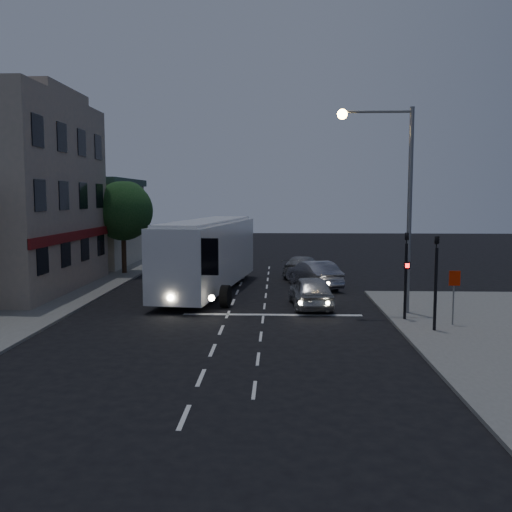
{
  "coord_description": "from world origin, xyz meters",
  "views": [
    {
      "loc": [
        2.22,
        -23.08,
        5.25
      ],
      "look_at": [
        1.1,
        6.3,
        2.2
      ],
      "focal_mm": 40.0,
      "sensor_mm": 36.0,
      "label": 1
    }
  ],
  "objects_px": {
    "car_sedan_a": "(314,274)",
    "regulatory_sign": "(454,289)",
    "car_suv": "(311,291)",
    "street_tree": "(123,208)",
    "car_sedan_b": "(303,266)",
    "streetlight": "(395,186)",
    "traffic_signal_main": "(406,265)",
    "tour_bus": "(208,253)",
    "traffic_signal_side": "(436,271)"
  },
  "relations": [
    {
      "from": "streetlight",
      "to": "car_sedan_b",
      "type": "bearing_deg",
      "value": 105.53
    },
    {
      "from": "car_sedan_a",
      "to": "regulatory_sign",
      "type": "height_order",
      "value": "regulatory_sign"
    },
    {
      "from": "car_suv",
      "to": "car_sedan_b",
      "type": "bearing_deg",
      "value": -94.99
    },
    {
      "from": "tour_bus",
      "to": "car_sedan_a",
      "type": "bearing_deg",
      "value": 22.6
    },
    {
      "from": "car_sedan_a",
      "to": "car_sedan_b",
      "type": "xyz_separation_m",
      "value": [
        -0.41,
        4.78,
        -0.11
      ]
    },
    {
      "from": "car_suv",
      "to": "regulatory_sign",
      "type": "height_order",
      "value": "regulatory_sign"
    },
    {
      "from": "tour_bus",
      "to": "car_suv",
      "type": "distance_m",
      "value": 7.09
    },
    {
      "from": "traffic_signal_main",
      "to": "street_tree",
      "type": "bearing_deg",
      "value": 137.97
    },
    {
      "from": "street_tree",
      "to": "car_sedan_a",
      "type": "bearing_deg",
      "value": -22.85
    },
    {
      "from": "streetlight",
      "to": "street_tree",
      "type": "relative_size",
      "value": 1.45
    },
    {
      "from": "traffic_signal_main",
      "to": "regulatory_sign",
      "type": "xyz_separation_m",
      "value": [
        1.7,
        -1.01,
        -0.82
      ]
    },
    {
      "from": "tour_bus",
      "to": "car_suv",
      "type": "bearing_deg",
      "value": -31.1
    },
    {
      "from": "street_tree",
      "to": "car_suv",
      "type": "bearing_deg",
      "value": -43.02
    },
    {
      "from": "car_sedan_b",
      "to": "street_tree",
      "type": "bearing_deg",
      "value": 15.33
    },
    {
      "from": "tour_bus",
      "to": "streetlight",
      "type": "relative_size",
      "value": 1.48
    },
    {
      "from": "traffic_signal_side",
      "to": "regulatory_sign",
      "type": "bearing_deg",
      "value": 43.92
    },
    {
      "from": "car_sedan_b",
      "to": "car_sedan_a",
      "type": "bearing_deg",
      "value": 112.67
    },
    {
      "from": "tour_bus",
      "to": "traffic_signal_main",
      "type": "height_order",
      "value": "traffic_signal_main"
    },
    {
      "from": "car_sedan_b",
      "to": "traffic_signal_side",
      "type": "xyz_separation_m",
      "value": [
        4.38,
        -15.71,
        1.74
      ]
    },
    {
      "from": "car_sedan_b",
      "to": "regulatory_sign",
      "type": "relative_size",
      "value": 2.12
    },
    {
      "from": "tour_bus",
      "to": "traffic_signal_main",
      "type": "bearing_deg",
      "value": -31.06
    },
    {
      "from": "traffic_signal_main",
      "to": "streetlight",
      "type": "xyz_separation_m",
      "value": [
        -0.26,
        1.42,
        3.31
      ]
    },
    {
      "from": "traffic_signal_side",
      "to": "street_tree",
      "type": "xyz_separation_m",
      "value": [
        -16.51,
        16.22,
        2.08
      ]
    },
    {
      "from": "car_sedan_a",
      "to": "traffic_signal_side",
      "type": "distance_m",
      "value": 11.75
    },
    {
      "from": "traffic_signal_main",
      "to": "traffic_signal_side",
      "type": "bearing_deg",
      "value": -70.51
    },
    {
      "from": "car_suv",
      "to": "street_tree",
      "type": "distance_m",
      "value": 16.87
    },
    {
      "from": "street_tree",
      "to": "regulatory_sign",
      "type": "bearing_deg",
      "value": -41.08
    },
    {
      "from": "tour_bus",
      "to": "car_sedan_a",
      "type": "relative_size",
      "value": 2.77
    },
    {
      "from": "car_suv",
      "to": "street_tree",
      "type": "relative_size",
      "value": 0.73
    },
    {
      "from": "car_sedan_b",
      "to": "streetlight",
      "type": "distance_m",
      "value": 13.75
    },
    {
      "from": "tour_bus",
      "to": "traffic_signal_side",
      "type": "distance_m",
      "value": 13.62
    },
    {
      "from": "car_sedan_b",
      "to": "traffic_signal_side",
      "type": "relative_size",
      "value": 1.14
    },
    {
      "from": "car_sedan_a",
      "to": "regulatory_sign",
      "type": "bearing_deg",
      "value": 97.16
    },
    {
      "from": "tour_bus",
      "to": "traffic_signal_main",
      "type": "relative_size",
      "value": 3.24
    },
    {
      "from": "car_suv",
      "to": "streetlight",
      "type": "relative_size",
      "value": 0.5
    },
    {
      "from": "car_suv",
      "to": "car_sedan_b",
      "type": "height_order",
      "value": "car_suv"
    },
    {
      "from": "tour_bus",
      "to": "regulatory_sign",
      "type": "bearing_deg",
      "value": -29.93
    },
    {
      "from": "tour_bus",
      "to": "regulatory_sign",
      "type": "distance_m",
      "value": 13.77
    },
    {
      "from": "traffic_signal_main",
      "to": "car_suv",
      "type": "bearing_deg",
      "value": 141.35
    },
    {
      "from": "tour_bus",
      "to": "street_tree",
      "type": "xyz_separation_m",
      "value": [
        -6.6,
        6.87,
        2.34
      ]
    },
    {
      "from": "car_suv",
      "to": "traffic_signal_side",
      "type": "relative_size",
      "value": 1.1
    },
    {
      "from": "car_suv",
      "to": "streetlight",
      "type": "xyz_separation_m",
      "value": [
        3.52,
        -1.6,
        4.96
      ]
    },
    {
      "from": "tour_bus",
      "to": "traffic_signal_side",
      "type": "height_order",
      "value": "traffic_signal_side"
    },
    {
      "from": "car_sedan_a",
      "to": "traffic_signal_side",
      "type": "xyz_separation_m",
      "value": [
        3.97,
        -10.94,
        1.63
      ]
    },
    {
      "from": "car_suv",
      "to": "street_tree",
      "type": "height_order",
      "value": "street_tree"
    },
    {
      "from": "streetlight",
      "to": "street_tree",
      "type": "height_order",
      "value": "streetlight"
    },
    {
      "from": "car_sedan_a",
      "to": "traffic_signal_main",
      "type": "height_order",
      "value": "traffic_signal_main"
    },
    {
      "from": "car_sedan_b",
      "to": "streetlight",
      "type": "bearing_deg",
      "value": 123.26
    },
    {
      "from": "tour_bus",
      "to": "street_tree",
      "type": "height_order",
      "value": "street_tree"
    },
    {
      "from": "car_sedan_b",
      "to": "traffic_signal_side",
      "type": "height_order",
      "value": "traffic_signal_side"
    }
  ]
}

